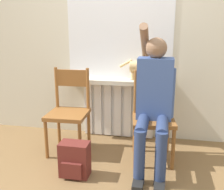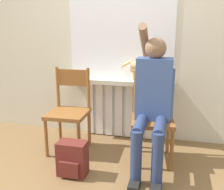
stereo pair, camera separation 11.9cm
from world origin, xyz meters
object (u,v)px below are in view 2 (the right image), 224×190
object	(u,v)px
backpack	(72,159)
person	(153,98)
chair_left	(69,110)
cat	(143,67)
chair_right	(152,116)

from	to	relation	value
backpack	person	bearing A→B (deg)	28.30
chair_left	cat	bearing A→B (deg)	29.22
chair_right	person	world-z (taller)	person
chair_right	cat	world-z (taller)	cat
chair_right	person	distance (m)	0.25
person	backpack	size ratio (longest dim) A/B	4.23
chair_right	backpack	bearing A→B (deg)	-151.61
chair_right	person	size ratio (longest dim) A/B	0.66
backpack	chair_left	bearing A→B (deg)	114.62
person	backpack	distance (m)	0.94
chair_right	person	bearing A→B (deg)	-94.79
chair_right	person	xyz separation A→B (m)	(0.01, -0.13, 0.22)
person	backpack	bearing A→B (deg)	-151.70
cat	backpack	world-z (taller)	cat
cat	backpack	xyz separation A→B (m)	(-0.51, -0.94, -0.73)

